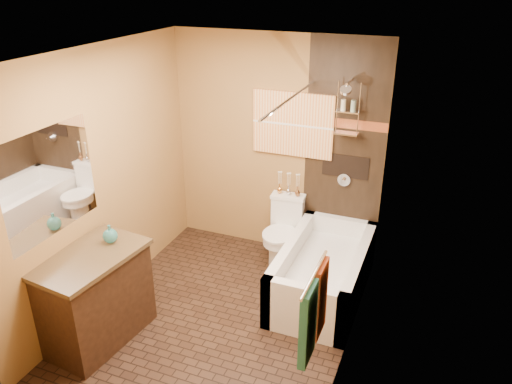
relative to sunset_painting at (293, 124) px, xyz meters
The scene contains 23 objects.
floor 2.15m from the sunset_painting, 97.72° to the right, with size 3.00×3.00×0.00m, color black.
wall_left 2.06m from the sunset_painting, 133.51° to the right, with size 0.02×3.00×2.50m, color olive.
wall_right 1.81m from the sunset_painting, 55.86° to the right, with size 0.02×3.00×2.50m, color olive.
wall_back 0.36m from the sunset_painting, behind, with size 2.40×0.02×2.50m, color olive.
wall_front 3.00m from the sunset_painting, 93.85° to the right, with size 2.40×0.02×2.50m, color olive.
ceiling 1.77m from the sunset_painting, 97.72° to the right, with size 3.00×3.00×0.00m, color silver.
alcove_tile_back 0.65m from the sunset_painting, ahead, with size 0.85×0.01×2.50m, color black.
alcove_tile_right 1.26m from the sunset_painting, 36.27° to the right, with size 0.01×1.50×2.50m, color black.
mosaic_band_back 0.58m from the sunset_painting, ahead, with size 0.85×0.01×0.10m, color maroon.
mosaic_band_right 1.22m from the sunset_painting, 36.55° to the right, with size 0.01×1.50×0.10m, color maroon.
alcove_niche 0.72m from the sunset_painting, ahead, with size 0.50×0.01×0.25m, color black.
shower_fixtures 0.62m from the sunset_painting, ahead, with size 0.24×0.33×1.16m.
curtain_rod 0.89m from the sunset_painting, 74.58° to the right, with size 0.03×0.03×1.55m, color silver.
towel_bar 2.70m from the sunset_painting, 69.38° to the right, with size 0.02×0.02×0.55m, color silver.
towel_teal 2.85m from the sunset_painting, 70.12° to the right, with size 0.05×0.22×0.52m, color #1E645D.
towel_rust 2.61m from the sunset_painting, 68.16° to the right, with size 0.05×0.22×0.52m, color maroon.
sunset_painting is the anchor object (origin of this frame).
vanity_mirror 2.53m from the sunset_painting, 123.26° to the right, with size 0.01×1.00×0.90m, color white.
bathtub 1.63m from the sunset_painting, 50.39° to the right, with size 0.80×1.50×0.55m.
toilet 1.20m from the sunset_painting, 90.00° to the right, with size 0.39×0.58×0.75m.
vanity 2.64m from the sunset_painting, 117.98° to the right, with size 0.71×1.04×0.86m.
teal_bottle 2.23m from the sunset_painting, 120.04° to the right, with size 0.13×0.13×0.21m, color teal, non-canonical shape.
bud_vases 0.66m from the sunset_painting, 90.00° to the right, with size 0.27×0.06×0.26m.
Camera 1 is at (1.74, -3.48, 3.12)m, focal length 35.00 mm.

